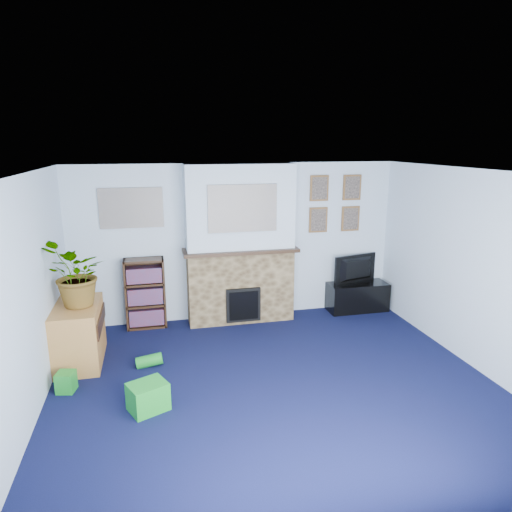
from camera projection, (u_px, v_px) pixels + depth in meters
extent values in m
cube|color=#0D1134|center=(275.00, 386.00, 5.20)|extent=(5.00, 4.50, 0.01)
cube|color=white|center=(278.00, 173.00, 4.62)|extent=(5.00, 4.50, 0.01)
cube|color=silver|center=(238.00, 242.00, 7.03)|extent=(5.00, 0.04, 2.40)
cube|color=silver|center=(375.00, 395.00, 2.78)|extent=(5.00, 0.04, 2.40)
cube|color=silver|center=(25.00, 303.00, 4.36)|extent=(0.04, 4.50, 2.40)
cube|color=silver|center=(478.00, 271.00, 5.45)|extent=(0.04, 4.50, 2.40)
cube|color=brown|center=(240.00, 286.00, 7.00)|extent=(1.60, 0.40, 1.10)
cube|color=brown|center=(240.00, 208.00, 6.71)|extent=(1.60, 0.40, 1.30)
cube|color=brown|center=(241.00, 250.00, 6.83)|extent=(1.72, 0.50, 0.05)
cube|color=brown|center=(243.00, 305.00, 6.86)|extent=(0.52, 0.08, 0.52)
cube|color=brown|center=(244.00, 306.00, 6.82)|extent=(0.44, 0.02, 0.44)
cube|color=gray|center=(243.00, 208.00, 6.50)|extent=(1.00, 0.03, 0.68)
cube|color=gray|center=(131.00, 208.00, 6.54)|extent=(0.90, 0.03, 0.58)
cube|color=brown|center=(319.00, 188.00, 7.10)|extent=(0.30, 0.03, 0.40)
cube|color=brown|center=(352.00, 187.00, 7.22)|extent=(0.30, 0.03, 0.40)
cube|color=brown|center=(318.00, 220.00, 7.23)|extent=(0.30, 0.03, 0.40)
cube|color=brown|center=(350.00, 219.00, 7.35)|extent=(0.30, 0.03, 0.40)
cube|color=black|center=(357.00, 297.00, 7.49)|extent=(0.97, 0.41, 0.46)
imported|color=black|center=(358.00, 269.00, 7.39)|extent=(0.80, 0.29, 0.46)
cube|color=#311E11|center=(145.00, 291.00, 6.87)|extent=(0.58, 0.02, 1.05)
cube|color=#311E11|center=(126.00, 295.00, 6.69)|extent=(0.03, 0.28, 1.05)
cube|color=#311E11|center=(164.00, 292.00, 6.81)|extent=(0.03, 0.28, 1.05)
cube|color=#311E11|center=(147.00, 325.00, 6.87)|extent=(0.56, 0.28, 0.03)
cube|color=#311E11|center=(146.00, 304.00, 6.79)|extent=(0.56, 0.28, 0.03)
cube|color=#311E11|center=(145.00, 283.00, 6.71)|extent=(0.56, 0.28, 0.03)
cube|color=#311E11|center=(143.00, 260.00, 6.62)|extent=(0.56, 0.28, 0.03)
cube|color=#311E11|center=(147.00, 316.00, 6.82)|extent=(0.50, 0.22, 0.24)
cube|color=#311E11|center=(146.00, 295.00, 6.74)|extent=(0.50, 0.22, 0.24)
cube|color=#311E11|center=(144.00, 274.00, 6.66)|extent=(0.50, 0.22, 0.22)
cube|color=#B77A3B|center=(79.00, 336.00, 5.70)|extent=(0.54, 0.96, 0.75)
imported|color=#26661E|center=(76.00, 275.00, 5.46)|extent=(0.76, 0.84, 0.81)
cube|color=gold|center=(237.00, 244.00, 6.78)|extent=(0.10, 0.06, 0.14)
cylinder|color=#B2BFC6|center=(257.00, 243.00, 6.84)|extent=(0.05, 0.05, 0.16)
sphere|color=gray|center=(206.00, 246.00, 6.68)|extent=(0.14, 0.14, 0.14)
cylinder|color=#198C26|center=(283.00, 243.00, 6.94)|extent=(0.06, 0.06, 0.11)
cube|color=#198C26|center=(148.00, 397.00, 4.71)|extent=(0.46, 0.43, 0.30)
sphere|color=purple|center=(147.00, 395.00, 4.85)|extent=(0.20, 0.20, 0.20)
cube|color=#198C26|center=(66.00, 382.00, 5.06)|extent=(0.22, 0.22, 0.23)
cylinder|color=#198C26|center=(149.00, 361.00, 5.64)|extent=(0.34, 0.15, 0.19)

